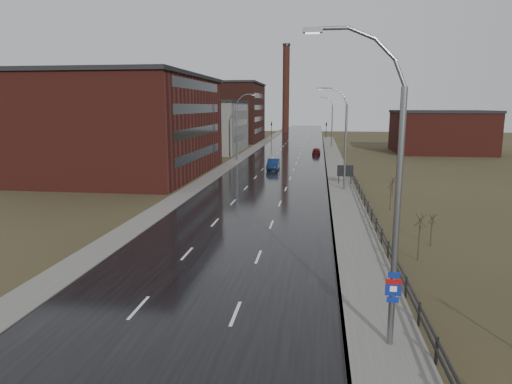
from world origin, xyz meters
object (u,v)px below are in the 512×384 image
(car_far, at_px, (316,151))
(billboard, at_px, (345,172))
(car_near, at_px, (273,165))
(streetlight_main, at_px, (389,196))

(car_far, bearing_deg, billboard, 97.42)
(billboard, bearing_deg, car_near, 129.14)
(streetlight_main, distance_m, car_far, 72.94)
(car_near, bearing_deg, streetlight_main, -80.06)
(car_near, xyz_separation_m, car_far, (6.19, 22.79, -0.13))
(billboard, distance_m, car_far, 35.02)
(billboard, height_order, car_near, billboard)
(streetlight_main, xyz_separation_m, car_far, (-2.97, 72.68, -5.40))
(car_near, bearing_deg, car_far, 74.33)
(streetlight_main, bearing_deg, billboard, 89.05)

